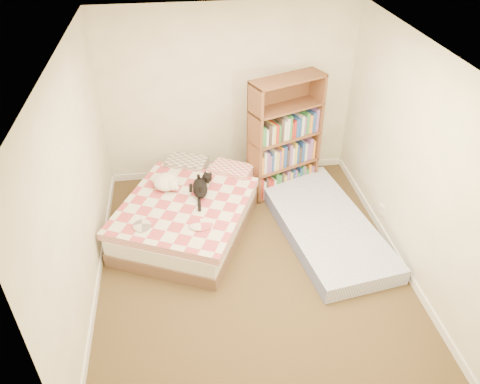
{
  "coord_description": "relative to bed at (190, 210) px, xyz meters",
  "views": [
    {
      "loc": [
        -0.68,
        -4.0,
        3.87
      ],
      "look_at": [
        -0.08,
        0.3,
        0.81
      ],
      "focal_mm": 35.0,
      "sensor_mm": 36.0,
      "label": 1
    }
  ],
  "objects": [
    {
      "name": "room",
      "position": [
        0.66,
        -0.8,
        0.96
      ],
      "size": [
        3.51,
        4.01,
        2.51
      ],
      "color": "#3F301B",
      "rests_on": "ground"
    },
    {
      "name": "bed",
      "position": [
        0.0,
        0.0,
        0.0
      ],
      "size": [
        2.08,
        2.37,
        0.53
      ],
      "rotation": [
        0.0,
        0.0,
        -0.43
      ],
      "color": "brown",
      "rests_on": "room"
    },
    {
      "name": "bookshelf",
      "position": [
        1.36,
        0.7,
        0.36
      ],
      "size": [
        1.13,
        0.7,
        1.68
      ],
      "rotation": [
        0.0,
        0.0,
        0.39
      ],
      "color": "#54321C",
      "rests_on": "room"
    },
    {
      "name": "floor_mattress",
      "position": [
        1.68,
        -0.36,
        -0.14
      ],
      "size": [
        1.36,
        2.4,
        0.2
      ],
      "primitive_type": "cube",
      "rotation": [
        0.0,
        0.0,
        0.16
      ],
      "color": "#6C78B5",
      "rests_on": "room"
    },
    {
      "name": "black_cat",
      "position": [
        0.15,
        0.08,
        0.3
      ],
      "size": [
        0.36,
        0.71,
        0.16
      ],
      "rotation": [
        0.0,
        0.0,
        -0.47
      ],
      "color": "black",
      "rests_on": "bed"
    },
    {
      "name": "white_dog",
      "position": [
        -0.26,
        0.21,
        0.32
      ],
      "size": [
        0.36,
        0.38,
        0.17
      ],
      "rotation": [
        0.0,
        0.0,
        -0.09
      ],
      "color": "white",
      "rests_on": "bed"
    }
  ]
}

